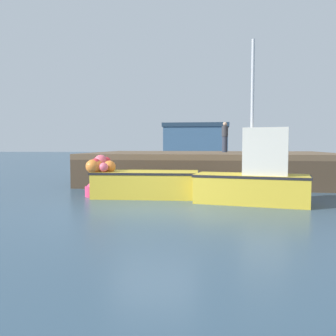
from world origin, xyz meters
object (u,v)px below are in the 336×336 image
(dockworker, at_px, (225,137))
(fishing_boat_near_right, at_px, (256,176))
(rowboat, at_px, (241,189))
(fishing_boat_near_left, at_px, (142,182))
(mooring_buoy_foreground, at_px, (93,188))

(dockworker, bearing_deg, fishing_boat_near_right, -84.08)
(rowboat, bearing_deg, fishing_boat_near_left, -160.29)
(mooring_buoy_foreground, bearing_deg, fishing_boat_near_left, 2.37)
(dockworker, relative_size, mooring_buoy_foreground, 2.36)
(rowboat, relative_size, mooring_buoy_foreground, 2.59)
(rowboat, bearing_deg, dockworker, 95.11)
(fishing_boat_near_left, distance_m, dockworker, 7.81)
(fishing_boat_near_left, distance_m, rowboat, 3.89)
(fishing_boat_near_right, height_order, dockworker, fishing_boat_near_right)
(mooring_buoy_foreground, bearing_deg, dockworker, 54.68)
(fishing_boat_near_left, xyz_separation_m, fishing_boat_near_right, (3.96, -0.95, 0.32))
(fishing_boat_near_left, height_order, fishing_boat_near_right, fishing_boat_near_right)
(mooring_buoy_foreground, bearing_deg, fishing_boat_near_right, -8.61)
(mooring_buoy_foreground, bearing_deg, rowboat, 14.18)
(fishing_boat_near_right, relative_size, dockworker, 3.24)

